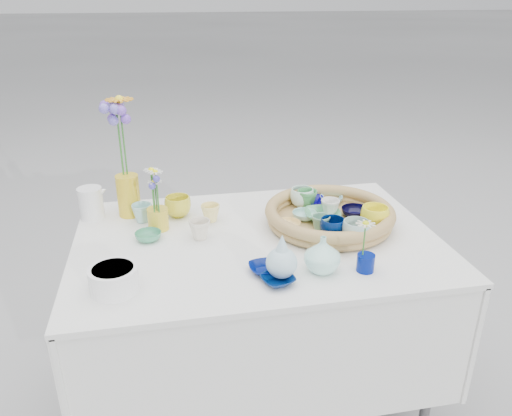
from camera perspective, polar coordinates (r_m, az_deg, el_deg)
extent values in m
plane|color=#A2A2A2|center=(2.21, 0.11, -21.39)|extent=(80.00, 80.00, 0.00)
imported|color=#050167|center=(1.98, 6.13, 0.74)|extent=(0.14, 0.14, 0.03)
imported|color=black|center=(1.90, 11.23, -0.46)|extent=(0.11, 0.11, 0.03)
imported|color=#FFF328|center=(1.82, 13.40, -1.00)|extent=(0.13, 0.13, 0.08)
imported|color=#4D9565|center=(1.85, 7.62, -0.85)|extent=(0.15, 0.15, 0.03)
imported|color=#6CAB84|center=(1.76, 7.40, -1.77)|extent=(0.08, 0.08, 0.06)
imported|color=#B0EAE1|center=(1.85, 5.55, -0.85)|extent=(0.11, 0.11, 0.03)
imported|color=white|center=(1.95, 5.30, 1.21)|extent=(0.12, 0.12, 0.07)
imported|color=silver|center=(1.88, 8.46, 0.00)|extent=(0.08, 0.08, 0.07)
imported|color=#9DD7E6|center=(2.01, 8.60, 0.99)|extent=(0.12, 0.12, 0.03)
imported|color=#01174F|center=(1.72, 8.72, -2.25)|extent=(0.09, 0.09, 0.07)
imported|color=#ECC774|center=(1.77, 3.75, -1.98)|extent=(0.10, 0.10, 0.03)
imported|color=#9EC0BA|center=(1.71, 11.35, -2.61)|extent=(0.12, 0.12, 0.07)
imported|color=#439251|center=(1.94, 5.85, 1.00)|extent=(0.09, 0.09, 0.07)
imported|color=gold|center=(1.92, -8.92, 0.18)|extent=(0.13, 0.13, 0.08)
imported|color=#FCE682|center=(1.87, -5.22, -0.56)|extent=(0.09, 0.09, 0.07)
imported|color=#42956A|center=(1.77, -12.21, -3.17)|extent=(0.10, 0.10, 0.03)
imported|color=beige|center=(1.74, -6.43, -2.46)|extent=(0.09, 0.09, 0.07)
imported|color=#01105B|center=(1.54, 1.01, -6.91)|extent=(0.11, 0.11, 0.02)
imported|color=#96CEC7|center=(1.91, -12.88, -0.55)|extent=(0.08, 0.08, 0.07)
imported|color=#031B4E|center=(1.49, 2.50, -8.22)|extent=(0.12, 0.12, 0.02)
imported|color=#B0EFE0|center=(1.54, 7.60, -5.25)|extent=(0.15, 0.15, 0.12)
cylinder|color=#00116A|center=(1.58, 12.41, -6.13)|extent=(0.07, 0.07, 0.06)
cylinder|color=gold|center=(1.96, -14.37, 1.40)|extent=(0.10, 0.10, 0.16)
cylinder|color=gold|center=(1.83, -11.13, -1.23)|extent=(0.10, 0.10, 0.08)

